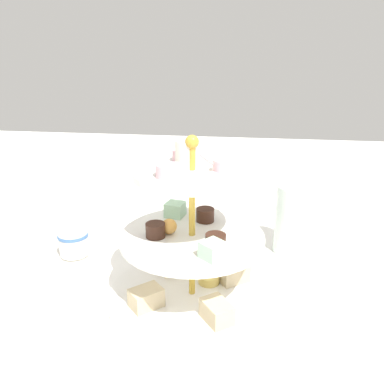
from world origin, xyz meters
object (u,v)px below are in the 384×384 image
object	(u,v)px
tiered_serving_stand	(192,250)
butter_knife_right	(163,222)
water_glass_short_left	(34,278)
teacup_with_saucer	(74,245)
water_glass_tall_right	(292,219)

from	to	relation	value
tiered_serving_stand	butter_knife_right	size ratio (longest dim) A/B	1.61
tiered_serving_stand	water_glass_short_left	world-z (taller)	tiered_serving_stand
teacup_with_saucer	butter_knife_right	world-z (taller)	teacup_with_saucer
tiered_serving_stand	water_glass_short_left	size ratio (longest dim) A/B	3.79
teacup_with_saucer	water_glass_tall_right	bearing A→B (deg)	-79.44
teacup_with_saucer	tiered_serving_stand	bearing A→B (deg)	-113.90
water_glass_short_left	butter_knife_right	distance (m)	0.35
tiered_serving_stand	butter_knife_right	world-z (taller)	tiered_serving_stand
water_glass_tall_right	butter_knife_right	distance (m)	0.30
water_glass_tall_right	teacup_with_saucer	bearing A→B (deg)	100.56
tiered_serving_stand	teacup_with_saucer	world-z (taller)	tiered_serving_stand
water_glass_short_left	teacup_with_saucer	distance (m)	0.14
water_glass_short_left	teacup_with_saucer	size ratio (longest dim) A/B	0.80
water_glass_tall_right	water_glass_short_left	xyz separation A→B (m)	(-0.22, 0.43, -0.03)
butter_knife_right	teacup_with_saucer	bearing A→B (deg)	39.42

